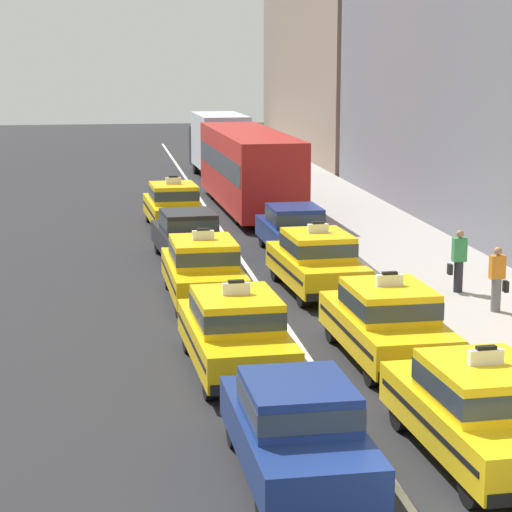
% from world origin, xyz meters
% --- Properties ---
extents(lane_stripe_left_right, '(0.14, 80.00, 0.01)m').
position_xyz_m(lane_stripe_left_right, '(0.00, 20.00, 0.00)').
color(lane_stripe_left_right, silver).
rests_on(lane_stripe_left_right, ground).
extents(sidewalk_curb, '(4.00, 90.00, 0.15)m').
position_xyz_m(sidewalk_curb, '(5.60, 15.00, 0.07)').
color(sidewalk_curb, '#9E9993').
rests_on(sidewalk_curb, ground).
extents(sedan_left_nearest, '(1.85, 4.33, 1.58)m').
position_xyz_m(sedan_left_nearest, '(-1.43, 3.35, 0.85)').
color(sedan_left_nearest, black).
rests_on(sedan_left_nearest, ground).
extents(taxi_left_second, '(2.00, 4.63, 1.96)m').
position_xyz_m(taxi_left_second, '(-1.67, 8.64, 0.88)').
color(taxi_left_second, black).
rests_on(taxi_left_second, ground).
extents(taxi_left_third, '(1.91, 4.59, 1.96)m').
position_xyz_m(taxi_left_third, '(-1.72, 14.65, 0.88)').
color(taxi_left_third, black).
rests_on(taxi_left_third, ground).
extents(sedan_left_fourth, '(2.08, 4.42, 1.58)m').
position_xyz_m(sedan_left_fourth, '(-1.66, 19.76, 0.85)').
color(sedan_left_fourth, black).
rests_on(sedan_left_fourth, ground).
extents(taxi_left_fifth, '(2.03, 4.64, 1.96)m').
position_xyz_m(taxi_left_fifth, '(-1.69, 25.75, 0.88)').
color(taxi_left_fifth, black).
rests_on(taxi_left_fifth, ground).
extents(taxi_right_nearest, '(2.01, 4.64, 1.96)m').
position_xyz_m(taxi_right_nearest, '(1.56, 3.53, 0.88)').
color(taxi_right_nearest, black).
rests_on(taxi_right_nearest, ground).
extents(taxi_right_second, '(1.93, 4.60, 1.96)m').
position_xyz_m(taxi_right_second, '(1.58, 8.91, 0.88)').
color(taxi_right_second, black).
rests_on(taxi_right_second, ground).
extents(taxi_right_third, '(2.04, 4.65, 1.96)m').
position_xyz_m(taxi_right_third, '(1.42, 15.19, 0.88)').
color(taxi_right_third, black).
rests_on(taxi_right_third, ground).
extents(sedan_right_fourth, '(1.86, 4.34, 1.58)m').
position_xyz_m(sedan_right_fourth, '(1.78, 20.32, 0.85)').
color(sedan_right_fourth, black).
rests_on(sedan_right_fourth, ground).
extents(bus_right_fifth, '(2.84, 11.27, 3.22)m').
position_xyz_m(bus_right_fifth, '(1.68, 29.63, 1.82)').
color(bus_right_fifth, black).
rests_on(bus_right_fifth, ground).
extents(box_truck_right_sixth, '(2.49, 7.04, 3.27)m').
position_xyz_m(box_truck_right_sixth, '(1.70, 40.80, 1.78)').
color(box_truck_right_sixth, black).
rests_on(box_truck_right_sixth, ground).
extents(pedestrian_near_crosswalk, '(0.47, 0.24, 1.67)m').
position_xyz_m(pedestrian_near_crosswalk, '(5.00, 14.05, 0.99)').
color(pedestrian_near_crosswalk, '#23232D').
rests_on(pedestrian_near_crosswalk, sidewalk_curb).
extents(pedestrian_mid_block, '(0.47, 0.24, 1.61)m').
position_xyz_m(pedestrian_mid_block, '(5.23, 11.97, 0.95)').
color(pedestrian_mid_block, slate).
rests_on(pedestrian_mid_block, sidewalk_curb).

